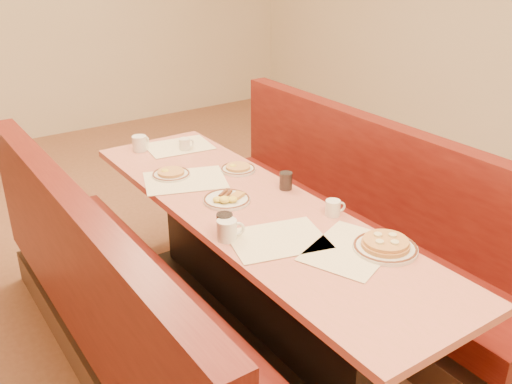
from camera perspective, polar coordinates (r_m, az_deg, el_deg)
ground at (r=3.30m, az=-0.27°, el=-13.38°), size 8.00×8.00×0.00m
diner_table at (r=3.08m, az=-0.29°, el=-7.89°), size 0.70×2.50×0.75m
booth_left at (r=2.82m, az=-13.00°, el=-12.46°), size 0.55×2.50×1.05m
booth_right at (r=3.49m, az=9.73°, el=-4.30°), size 0.55×2.50×1.05m
placemat_near_left at (r=2.61m, az=2.18°, el=-4.74°), size 0.50×0.42×0.00m
placemat_near_right at (r=2.56m, az=9.45°, el=-5.67°), size 0.52×0.46×0.00m
placemat_far_left at (r=3.24m, az=-7.10°, el=1.19°), size 0.54×0.47×0.00m
placemat_far_right at (r=3.76m, az=-7.73°, el=4.55°), size 0.45×0.36×0.00m
pancake_plate at (r=2.58m, az=12.81°, el=-5.27°), size 0.28×0.28×0.06m
eggs_plate at (r=2.96m, az=-2.94°, el=-0.72°), size 0.25×0.25×0.05m
extra_plate_mid at (r=3.35m, az=-1.82°, el=2.37°), size 0.20×0.20×0.04m
extra_plate_far at (r=3.30m, az=-8.51°, el=1.82°), size 0.22×0.22×0.04m
coffee_mug_a at (r=2.83m, az=7.75°, el=-1.56°), size 0.10×0.07×0.08m
coffee_mug_b at (r=2.59m, az=-2.85°, el=-3.77°), size 0.13×0.09×0.10m
coffee_mug_c at (r=3.69m, az=-7.10°, el=4.79°), size 0.10×0.07×0.08m
coffee_mug_d at (r=3.72m, az=-11.53°, el=4.83°), size 0.13×0.09×0.10m
soda_tumbler_near at (r=2.63m, az=-3.15°, el=-3.24°), size 0.08×0.08×0.11m
soda_tumbler_mid at (r=3.09m, az=3.00°, el=1.12°), size 0.07×0.07×0.10m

